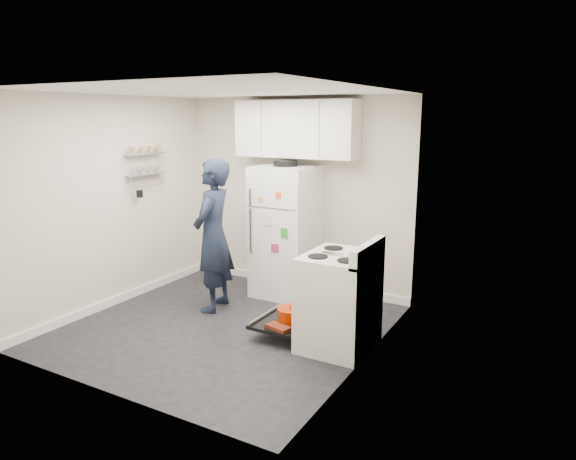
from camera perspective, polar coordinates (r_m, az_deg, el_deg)
The scene contains 7 objects.
room at distance 5.45m, azimuth -7.34°, elevation 1.35°, with size 3.21×3.21×2.51m.
electric_range at distance 5.12m, azimuth 5.56°, elevation -7.94°, with size 0.66×0.76×1.10m.
open_oven_door at distance 5.44m, azimuth 0.06°, elevation -9.75°, with size 0.55×0.73×0.23m.
refrigerator at distance 6.48m, azimuth -0.26°, elevation -0.12°, with size 0.72×0.74×1.72m.
upper_cabinets at distance 6.46m, azimuth 0.89°, elevation 11.16°, with size 1.60×0.33×0.70m, color silver.
wall_shelf_rack at distance 6.69m, azimuth -15.49°, elevation 7.12°, with size 0.14×0.60×0.61m.
person at distance 6.03m, azimuth -8.30°, elevation -0.63°, with size 0.65×0.43×1.79m, color black.
Camera 1 is at (3.16, -4.26, 2.26)m, focal length 32.00 mm.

